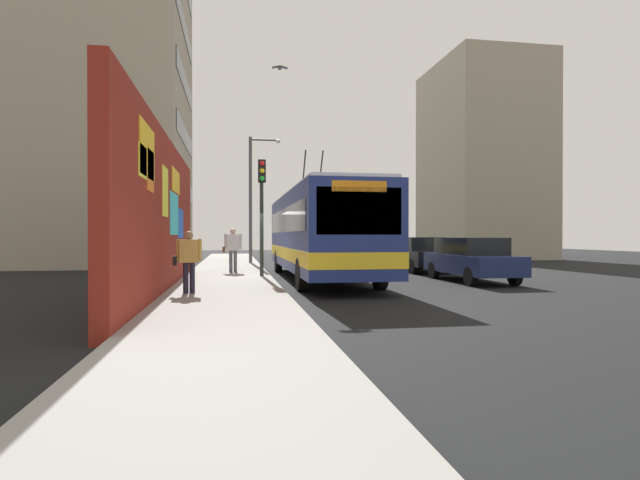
{
  "coord_description": "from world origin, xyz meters",
  "views": [
    {
      "loc": [
        -18.9,
        1.4,
        1.65
      ],
      "look_at": [
        1.05,
        -2.02,
        1.48
      ],
      "focal_mm": 28.51,
      "sensor_mm": 36.0,
      "label": 1
    }
  ],
  "objects_px": {
    "city_bus": "(319,231)",
    "street_lamp": "(254,191)",
    "parked_car_black": "(417,253)",
    "pedestrian_near_wall": "(189,257)",
    "parked_car_navy": "(471,258)",
    "pedestrian_midblock": "(233,246)",
    "traffic_light": "(262,198)",
    "parked_car_silver": "(382,250)",
    "parked_car_champagne": "(355,247)"
  },
  "relations": [
    {
      "from": "city_bus",
      "to": "parked_car_silver",
      "type": "height_order",
      "value": "city_bus"
    },
    {
      "from": "parked_car_champagne",
      "to": "street_lamp",
      "type": "relative_size",
      "value": 0.59
    },
    {
      "from": "parked_car_black",
      "to": "street_lamp",
      "type": "relative_size",
      "value": 0.69
    },
    {
      "from": "parked_car_silver",
      "to": "pedestrian_midblock",
      "type": "distance_m",
      "value": 10.87
    },
    {
      "from": "street_lamp",
      "to": "parked_car_black",
      "type": "bearing_deg",
      "value": -130.09
    },
    {
      "from": "pedestrian_near_wall",
      "to": "street_lamp",
      "type": "relative_size",
      "value": 0.23
    },
    {
      "from": "pedestrian_near_wall",
      "to": "traffic_light",
      "type": "relative_size",
      "value": 0.37
    },
    {
      "from": "city_bus",
      "to": "traffic_light",
      "type": "xyz_separation_m",
      "value": [
        0.13,
        2.15,
        1.23
      ]
    },
    {
      "from": "parked_car_black",
      "to": "parked_car_champagne",
      "type": "distance_m",
      "value": 12.2
    },
    {
      "from": "city_bus",
      "to": "pedestrian_midblock",
      "type": "relative_size",
      "value": 6.9
    },
    {
      "from": "city_bus",
      "to": "street_lamp",
      "type": "xyz_separation_m",
      "value": [
        9.62,
        2.06,
        2.31
      ]
    },
    {
      "from": "parked_car_silver",
      "to": "traffic_light",
      "type": "bearing_deg",
      "value": 141.05
    },
    {
      "from": "parked_car_navy",
      "to": "parked_car_silver",
      "type": "height_order",
      "value": "same"
    },
    {
      "from": "parked_car_silver",
      "to": "pedestrian_midblock",
      "type": "xyz_separation_m",
      "value": [
        -6.87,
        8.42,
        0.38
      ]
    },
    {
      "from": "parked_car_navy",
      "to": "street_lamp",
      "type": "height_order",
      "value": "street_lamp"
    },
    {
      "from": "pedestrian_midblock",
      "to": "traffic_light",
      "type": "xyz_separation_m",
      "value": [
        -2.22,
        -1.07,
        1.85
      ]
    },
    {
      "from": "city_bus",
      "to": "parked_car_silver",
      "type": "relative_size",
      "value": 2.83
    },
    {
      "from": "parked_car_silver",
      "to": "parked_car_navy",
      "type": "bearing_deg",
      "value": 180.0
    },
    {
      "from": "city_bus",
      "to": "parked_car_silver",
      "type": "xyz_separation_m",
      "value": [
        9.23,
        -5.2,
        -1.0
      ]
    },
    {
      "from": "parked_car_black",
      "to": "traffic_light",
      "type": "bearing_deg",
      "value": 114.67
    },
    {
      "from": "city_bus",
      "to": "parked_car_navy",
      "type": "relative_size",
      "value": 2.65
    },
    {
      "from": "parked_car_navy",
      "to": "pedestrian_near_wall",
      "type": "height_order",
      "value": "pedestrian_near_wall"
    },
    {
      "from": "parked_car_black",
      "to": "parked_car_champagne",
      "type": "relative_size",
      "value": 1.16
    },
    {
      "from": "city_bus",
      "to": "parked_car_black",
      "type": "xyz_separation_m",
      "value": [
        3.51,
        -5.2,
        -1.0
      ]
    },
    {
      "from": "pedestrian_midblock",
      "to": "pedestrian_near_wall",
      "type": "bearing_deg",
      "value": 171.55
    },
    {
      "from": "city_bus",
      "to": "pedestrian_midblock",
      "type": "distance_m",
      "value": 4.03
    },
    {
      "from": "parked_car_black",
      "to": "pedestrian_midblock",
      "type": "relative_size",
      "value": 2.67
    },
    {
      "from": "traffic_light",
      "to": "street_lamp",
      "type": "bearing_deg",
      "value": -0.52
    },
    {
      "from": "parked_car_champagne",
      "to": "pedestrian_midblock",
      "type": "bearing_deg",
      "value": 147.77
    },
    {
      "from": "city_bus",
      "to": "parked_car_champagne",
      "type": "relative_size",
      "value": 3.0
    },
    {
      "from": "parked_car_champagne",
      "to": "parked_car_black",
      "type": "bearing_deg",
      "value": -180.0
    },
    {
      "from": "pedestrian_near_wall",
      "to": "pedestrian_midblock",
      "type": "xyz_separation_m",
      "value": [
        7.61,
        -1.13,
        0.12
      ]
    },
    {
      "from": "parked_car_black",
      "to": "traffic_light",
      "type": "relative_size",
      "value": 1.11
    },
    {
      "from": "parked_car_navy",
      "to": "parked_car_black",
      "type": "relative_size",
      "value": 0.97
    },
    {
      "from": "street_lamp",
      "to": "traffic_light",
      "type": "bearing_deg",
      "value": 179.48
    },
    {
      "from": "parked_car_champagne",
      "to": "parked_car_silver",
      "type": "bearing_deg",
      "value": -180.0
    },
    {
      "from": "parked_car_navy",
      "to": "parked_car_silver",
      "type": "xyz_separation_m",
      "value": [
        11.06,
        0.0,
        0.0
      ]
    },
    {
      "from": "parked_car_navy",
      "to": "pedestrian_near_wall",
      "type": "xyz_separation_m",
      "value": [
        -3.41,
        9.55,
        0.26
      ]
    },
    {
      "from": "parked_car_silver",
      "to": "street_lamp",
      "type": "xyz_separation_m",
      "value": [
        0.4,
        7.26,
        3.31
      ]
    },
    {
      "from": "parked_car_black",
      "to": "pedestrian_midblock",
      "type": "xyz_separation_m",
      "value": [
        -1.15,
        8.42,
        0.38
      ]
    },
    {
      "from": "parked_car_champagne",
      "to": "street_lamp",
      "type": "bearing_deg",
      "value": 129.94
    },
    {
      "from": "pedestrian_midblock",
      "to": "street_lamp",
      "type": "distance_m",
      "value": 7.92
    },
    {
      "from": "pedestrian_midblock",
      "to": "parked_car_champagne",
      "type": "bearing_deg",
      "value": -32.23
    },
    {
      "from": "city_bus",
      "to": "pedestrian_near_wall",
      "type": "height_order",
      "value": "city_bus"
    },
    {
      "from": "pedestrian_midblock",
      "to": "city_bus",
      "type": "bearing_deg",
      "value": -126.22
    },
    {
      "from": "pedestrian_midblock",
      "to": "parked_car_silver",
      "type": "bearing_deg",
      "value": -50.77
    },
    {
      "from": "parked_car_black",
      "to": "pedestrian_midblock",
      "type": "bearing_deg",
      "value": 97.81
    },
    {
      "from": "city_bus",
      "to": "parked_car_black",
      "type": "height_order",
      "value": "city_bus"
    },
    {
      "from": "parked_car_silver",
      "to": "parked_car_champagne",
      "type": "relative_size",
      "value": 1.06
    },
    {
      "from": "traffic_light",
      "to": "parked_car_silver",
      "type": "bearing_deg",
      "value": -38.95
    }
  ]
}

